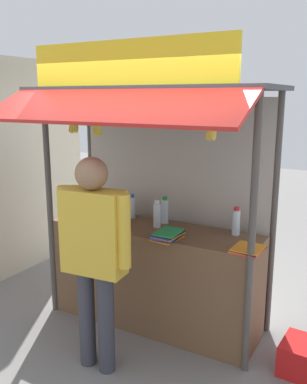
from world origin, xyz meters
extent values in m
plane|color=slate|center=(0.00, 0.00, 0.00)|extent=(20.00, 20.00, 0.00)
cube|color=brown|center=(0.00, 0.00, 0.50)|extent=(2.07, 0.59, 0.99)
cylinder|color=#4C4742|center=(-1.04, -0.29, 1.13)|extent=(0.06, 0.06, 2.26)
cylinder|color=#4C4742|center=(1.04, -0.29, 1.13)|extent=(0.06, 0.06, 2.26)
cylinder|color=#4C4742|center=(-1.04, 0.40, 1.13)|extent=(0.06, 0.06, 2.26)
cylinder|color=#4C4742|center=(1.04, 0.40, 1.13)|extent=(0.06, 0.06, 2.26)
cube|color=#B7B2A8|center=(0.00, 0.40, 1.11)|extent=(2.03, 0.04, 2.21)
cube|color=#3F3F44|center=(0.00, -0.05, 2.28)|extent=(2.27, 0.89, 0.04)
cube|color=red|center=(0.00, -0.74, 2.15)|extent=(2.23, 0.51, 0.26)
cube|color=yellow|center=(0.00, -0.44, 2.48)|extent=(1.86, 0.04, 0.35)
cylinder|color=#59544C|center=(0.00, -0.39, 2.18)|extent=(1.97, 0.02, 0.02)
cylinder|color=silver|center=(0.02, 0.03, 1.11)|extent=(0.07, 0.07, 0.23)
cylinder|color=white|center=(0.02, 0.03, 1.24)|extent=(0.05, 0.05, 0.03)
cylinder|color=silver|center=(-0.36, 0.19, 1.10)|extent=(0.07, 0.07, 0.22)
cylinder|color=blue|center=(-0.36, 0.19, 1.22)|extent=(0.05, 0.05, 0.03)
cylinder|color=silver|center=(-0.47, 0.15, 1.09)|extent=(0.07, 0.07, 0.21)
cylinder|color=red|center=(-0.47, 0.15, 1.21)|extent=(0.04, 0.04, 0.03)
cylinder|color=silver|center=(0.02, 0.19, 1.11)|extent=(0.08, 0.08, 0.24)
cylinder|color=#198C33|center=(0.02, 0.19, 1.24)|extent=(0.05, 0.05, 0.03)
cylinder|color=silver|center=(0.75, 0.19, 1.10)|extent=(0.07, 0.07, 0.23)
cylinder|color=red|center=(0.75, 0.19, 1.23)|extent=(0.05, 0.05, 0.03)
cube|color=red|center=(-0.78, -0.12, 1.00)|extent=(0.22, 0.24, 0.01)
cube|color=green|center=(-0.77, -0.11, 1.01)|extent=(0.23, 0.25, 0.01)
cube|color=black|center=(-0.77, -0.12, 1.02)|extent=(0.23, 0.25, 0.01)
cube|color=orange|center=(-0.78, -0.13, 1.03)|extent=(0.21, 0.23, 0.01)
cube|color=yellow|center=(-0.78, -0.12, 1.04)|extent=(0.23, 0.25, 0.01)
cube|color=red|center=(-0.77, -0.13, 1.05)|extent=(0.23, 0.25, 0.01)
cube|color=yellow|center=(-0.77, -0.13, 1.06)|extent=(0.21, 0.24, 0.01)
cube|color=red|center=(0.97, -0.18, 1.00)|extent=(0.25, 0.28, 0.01)
cube|color=orange|center=(0.97, -0.18, 1.01)|extent=(0.23, 0.27, 0.01)
cube|color=black|center=(0.98, -0.18, 1.02)|extent=(0.25, 0.29, 0.01)
cube|color=orange|center=(0.98, -0.18, 1.02)|extent=(0.24, 0.28, 0.01)
cube|color=red|center=(-0.40, -0.22, 1.00)|extent=(0.18, 0.29, 0.01)
cube|color=yellow|center=(-0.40, -0.21, 1.01)|extent=(0.20, 0.31, 0.01)
cube|color=white|center=(-0.41, -0.22, 1.02)|extent=(0.20, 0.31, 0.01)
cube|color=orange|center=(-0.39, -0.22, 1.03)|extent=(0.20, 0.31, 0.01)
cube|color=yellow|center=(-0.40, -0.20, 1.04)|extent=(0.20, 0.31, 0.01)
cube|color=orange|center=(0.27, -0.23, 1.00)|extent=(0.22, 0.29, 0.01)
cube|color=black|center=(0.27, -0.21, 1.00)|extent=(0.20, 0.28, 0.01)
cube|color=blue|center=(0.26, -0.22, 1.01)|extent=(0.22, 0.29, 0.01)
cube|color=orange|center=(0.27, -0.22, 1.03)|extent=(0.22, 0.29, 0.01)
cube|color=blue|center=(0.26, -0.22, 1.03)|extent=(0.22, 0.29, 0.01)
cube|color=black|center=(0.27, -0.21, 1.04)|extent=(0.21, 0.29, 0.01)
cube|color=green|center=(0.27, -0.22, 1.05)|extent=(0.20, 0.28, 0.01)
cylinder|color=#332D23|center=(-0.33, -0.39, 2.11)|extent=(0.01, 0.01, 0.12)
cylinder|color=olive|center=(-0.33, -0.39, 2.03)|extent=(0.04, 0.04, 0.04)
ellipsoid|color=#D6D63D|center=(-0.31, -0.39, 1.95)|extent=(0.03, 0.08, 0.15)
ellipsoid|color=#D6D63D|center=(-0.32, -0.38, 1.95)|extent=(0.06, 0.07, 0.15)
ellipsoid|color=#D6D63D|center=(-0.33, -0.38, 1.95)|extent=(0.07, 0.04, 0.15)
ellipsoid|color=#D6D63D|center=(-0.35, -0.38, 1.95)|extent=(0.07, 0.06, 0.15)
ellipsoid|color=#D6D63D|center=(-0.36, -0.39, 1.95)|extent=(0.04, 0.08, 0.15)
ellipsoid|color=#D6D63D|center=(-0.36, -0.40, 1.95)|extent=(0.04, 0.08, 0.15)
ellipsoid|color=#D6D63D|center=(-0.35, -0.42, 1.95)|extent=(0.08, 0.06, 0.15)
ellipsoid|color=#D6D63D|center=(-0.33, -0.42, 1.95)|extent=(0.07, 0.03, 0.15)
ellipsoid|color=#D6D63D|center=(-0.32, -0.40, 1.95)|extent=(0.05, 0.06, 0.15)
cylinder|color=#332D23|center=(-0.60, -0.39, 2.13)|extent=(0.01, 0.01, 0.08)
cylinder|color=olive|center=(-0.60, -0.39, 2.06)|extent=(0.04, 0.04, 0.04)
ellipsoid|color=gold|center=(-0.58, -0.39, 1.97)|extent=(0.03, 0.07, 0.17)
ellipsoid|color=gold|center=(-0.58, -0.38, 1.98)|extent=(0.07, 0.07, 0.17)
ellipsoid|color=gold|center=(-0.60, -0.36, 1.98)|extent=(0.09, 0.04, 0.16)
ellipsoid|color=gold|center=(-0.61, -0.38, 1.97)|extent=(0.06, 0.04, 0.17)
ellipsoid|color=gold|center=(-0.63, -0.38, 1.98)|extent=(0.05, 0.09, 0.17)
ellipsoid|color=gold|center=(-0.62, -0.40, 1.97)|extent=(0.05, 0.07, 0.17)
ellipsoid|color=gold|center=(-0.61, -0.41, 1.97)|extent=(0.06, 0.05, 0.17)
ellipsoid|color=gold|center=(-0.60, -0.41, 1.97)|extent=(0.07, 0.04, 0.17)
ellipsoid|color=gold|center=(-0.58, -0.41, 1.98)|extent=(0.07, 0.07, 0.17)
cylinder|color=#332D23|center=(0.71, -0.39, 2.12)|extent=(0.01, 0.01, 0.09)
cylinder|color=olive|center=(0.71, -0.39, 2.06)|extent=(0.04, 0.04, 0.04)
ellipsoid|color=yellow|center=(0.74, -0.39, 1.97)|extent=(0.04, 0.08, 0.16)
ellipsoid|color=yellow|center=(0.73, -0.38, 1.97)|extent=(0.06, 0.07, 0.17)
ellipsoid|color=yellow|center=(0.71, -0.36, 1.97)|extent=(0.09, 0.04, 0.16)
ellipsoid|color=yellow|center=(0.70, -0.37, 1.97)|extent=(0.08, 0.07, 0.17)
ellipsoid|color=yellow|center=(0.70, -0.39, 1.97)|extent=(0.03, 0.07, 0.16)
ellipsoid|color=yellow|center=(0.70, -0.41, 1.97)|extent=(0.06, 0.06, 0.16)
ellipsoid|color=yellow|center=(0.71, -0.43, 1.97)|extent=(0.09, 0.04, 0.16)
ellipsoid|color=yellow|center=(0.73, -0.41, 1.97)|extent=(0.06, 0.06, 0.17)
cylinder|color=#383842|center=(-0.15, -0.86, 0.42)|extent=(0.14, 0.14, 0.85)
cylinder|color=#383842|center=(0.04, -0.86, 0.42)|extent=(0.14, 0.14, 0.85)
cube|color=gold|center=(-0.06, -0.86, 1.18)|extent=(0.52, 0.26, 0.67)
cylinder|color=gold|center=(-0.34, -0.86, 1.23)|extent=(0.11, 0.11, 0.57)
cylinder|color=gold|center=(0.23, -0.86, 1.23)|extent=(0.11, 0.11, 0.57)
sphere|color=#936B4C|center=(-0.06, -0.86, 1.65)|extent=(0.25, 0.25, 0.25)
cube|color=red|center=(1.47, -0.09, 0.13)|extent=(0.40, 0.40, 0.26)
cube|color=beige|center=(-2.19, 0.30, 1.34)|extent=(0.20, 2.40, 2.68)
camera|label=1|loc=(1.88, -3.33, 2.21)|focal=39.12mm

